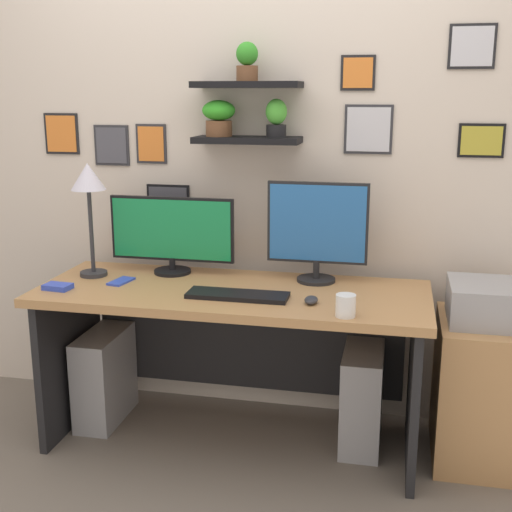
{
  "coord_description": "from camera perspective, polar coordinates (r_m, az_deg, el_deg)",
  "views": [
    {
      "loc": [
        0.71,
        -2.79,
        1.61
      ],
      "look_at": [
        0.1,
        0.05,
        0.9
      ],
      "focal_mm": 46.79,
      "sensor_mm": 36.0,
      "label": 1
    }
  ],
  "objects": [
    {
      "name": "computer_tower_left",
      "position": [
        3.47,
        -12.81,
        -10.01
      ],
      "size": [
        0.18,
        0.4,
        0.46
      ],
      "primitive_type": "cube",
      "color": "#99999E",
      "rests_on": "ground"
    },
    {
      "name": "computer_mouse",
      "position": [
        2.81,
        4.74,
        -3.77
      ],
      "size": [
        0.06,
        0.09,
        0.03
      ],
      "primitive_type": "ellipsoid",
      "color": "#2D2D33",
      "rests_on": "desk"
    },
    {
      "name": "coffee_mug",
      "position": [
        2.66,
        7.67,
        -4.22
      ],
      "size": [
        0.08,
        0.08,
        0.09
      ],
      "primitive_type": "cylinder",
      "color": "white",
      "rests_on": "desk"
    },
    {
      "name": "scissors_tray",
      "position": [
        3.13,
        -16.59,
        -2.53
      ],
      "size": [
        0.13,
        0.09,
        0.02
      ],
      "primitive_type": "cube",
      "rotation": [
        0.0,
        0.0,
        -0.09
      ],
      "color": "blue",
      "rests_on": "desk"
    },
    {
      "name": "keyboard",
      "position": [
        2.89,
        -1.58,
        -3.37
      ],
      "size": [
        0.44,
        0.14,
        0.02
      ],
      "primitive_type": "cube",
      "color": "black",
      "rests_on": "desk"
    },
    {
      "name": "drawer_cabinet",
      "position": [
        3.19,
        19.06,
        -10.82
      ],
      "size": [
        0.44,
        0.5,
        0.65
      ],
      "primitive_type": "cube",
      "color": "tan",
      "rests_on": "ground"
    },
    {
      "name": "monitor_left",
      "position": [
        3.26,
        -7.2,
        1.96
      ],
      "size": [
        0.62,
        0.18,
        0.37
      ],
      "color": "black",
      "rests_on": "desk"
    },
    {
      "name": "back_wall_assembly",
      "position": [
        3.31,
        -0.29,
        9.39
      ],
      "size": [
        4.4,
        0.24,
        2.7
      ],
      "color": "beige",
      "rests_on": "ground"
    },
    {
      "name": "ground_plane",
      "position": [
        3.3,
        -1.95,
        -15.43
      ],
      "size": [
        8.0,
        8.0,
        0.0
      ],
      "primitive_type": "plane",
      "color": "#70665B"
    },
    {
      "name": "monitor_right",
      "position": [
        3.09,
        5.27,
        2.31
      ],
      "size": [
        0.47,
        0.18,
        0.47
      ],
      "color": "black",
      "rests_on": "desk"
    },
    {
      "name": "desk_lamp",
      "position": [
        3.24,
        -14.12,
        5.7
      ],
      "size": [
        0.16,
        0.16,
        0.54
      ],
      "color": "#2D2D33",
      "rests_on": "desk"
    },
    {
      "name": "desk",
      "position": [
        3.12,
        -1.78,
        -6.18
      ],
      "size": [
        1.76,
        0.68,
        0.75
      ],
      "color": "tan",
      "rests_on": "ground"
    },
    {
      "name": "computer_tower_right",
      "position": [
        3.21,
        9.06,
        -11.83
      ],
      "size": [
        0.18,
        0.4,
        0.46
      ],
      "primitive_type": "cube",
      "color": "#99999E",
      "rests_on": "ground"
    },
    {
      "name": "printer",
      "position": [
        3.05,
        19.66,
        -3.81
      ],
      "size": [
        0.38,
        0.34,
        0.17
      ],
      "primitive_type": "cube",
      "color": "#9E9EA3",
      "rests_on": "drawer_cabinet"
    },
    {
      "name": "cell_phone",
      "position": [
        3.17,
        -11.49,
        -2.15
      ],
      "size": [
        0.09,
        0.15,
        0.01
      ],
      "primitive_type": "cube",
      "rotation": [
        0.0,
        0.0,
        -0.19
      ],
      "color": "blue",
      "rests_on": "desk"
    }
  ]
}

